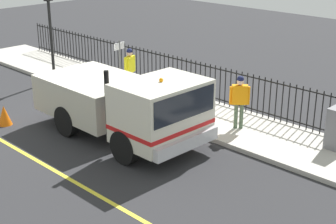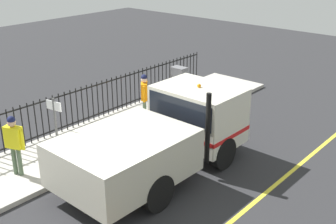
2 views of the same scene
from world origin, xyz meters
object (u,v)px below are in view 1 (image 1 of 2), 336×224
pedestrian_distant (130,66)px  traffic_light_near (49,9)px  traffic_cone (4,115)px  worker_standing (240,97)px  work_truck (128,103)px  street_sign (120,65)px

pedestrian_distant → traffic_light_near: (-0.83, 3.90, 1.79)m
traffic_cone → pedestrian_distant: bearing=-9.0°
pedestrian_distant → traffic_light_near: size_ratio=0.43×
pedestrian_distant → traffic_cone: bearing=149.5°
pedestrian_distant → traffic_light_near: bearing=80.6°
worker_standing → traffic_cone: (-4.85, 5.84, -0.86)m
traffic_light_near → pedestrian_distant: bearing=96.5°
work_truck → traffic_cone: (-2.03, 3.85, -0.87)m
work_truck → traffic_cone: work_truck is taller
pedestrian_distant → street_sign: size_ratio=0.75×
work_truck → traffic_light_near: (1.94, 6.98, 1.80)m
traffic_cone → street_sign: bearing=-20.8°
worker_standing → street_sign: (-1.07, 4.41, 0.39)m
traffic_light_near → street_sign: bearing=81.9°
work_truck → worker_standing: bearing=145.2°
work_truck → street_sign: size_ratio=2.54×
pedestrian_distant → street_sign: (-1.03, -0.67, 0.38)m
pedestrian_distant → street_sign: street_sign is taller
work_truck → street_sign: work_truck is taller
work_truck → worker_standing: (2.82, -1.99, -0.01)m
traffic_light_near → worker_standing: bearing=89.9°
pedestrian_distant → worker_standing: bearing=-111.1°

